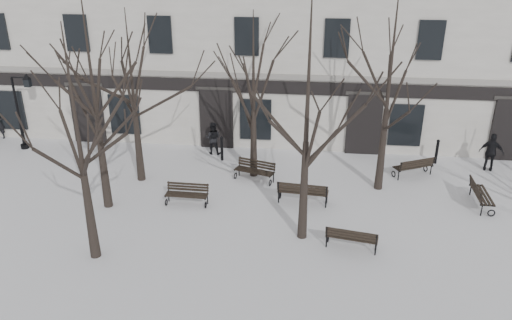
% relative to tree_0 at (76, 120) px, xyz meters
% --- Properties ---
extents(ground, '(100.00, 100.00, 0.00)m').
position_rel_tree_0_xyz_m(ground, '(5.60, 1.79, -4.58)').
color(ground, silver).
rests_on(ground, ground).
extents(building, '(40.40, 10.20, 11.40)m').
position_rel_tree_0_xyz_m(building, '(5.60, 14.75, 0.94)').
color(building, silver).
rests_on(building, ground).
extents(tree_0, '(5.13, 5.13, 7.33)m').
position_rel_tree_0_xyz_m(tree_0, '(0.00, 0.00, 0.00)').
color(tree_0, black).
rests_on(tree_0, ground).
extents(tree_1, '(5.64, 5.64, 8.05)m').
position_rel_tree_0_xyz_m(tree_1, '(-0.89, 3.25, 0.45)').
color(tree_1, black).
rests_on(tree_1, ground).
extents(tree_2, '(5.78, 5.78, 8.26)m').
position_rel_tree_0_xyz_m(tree_2, '(6.52, 1.93, 0.58)').
color(tree_2, black).
rests_on(tree_2, ground).
extents(tree_4, '(4.94, 4.94, 7.06)m').
position_rel_tree_0_xyz_m(tree_4, '(-0.40, 5.67, -0.17)').
color(tree_4, black).
rests_on(tree_4, ground).
extents(tree_5, '(4.85, 4.85, 6.93)m').
position_rel_tree_0_xyz_m(tree_5, '(4.28, 6.67, -0.25)').
color(tree_5, black).
rests_on(tree_5, ground).
extents(tree_6, '(5.64, 5.64, 8.06)m').
position_rel_tree_0_xyz_m(tree_6, '(9.50, 6.01, 0.46)').
color(tree_6, black).
rests_on(tree_6, ground).
extents(bench_0, '(1.64, 0.62, 0.82)m').
position_rel_tree_0_xyz_m(bench_0, '(2.07, 3.77, -4.14)').
color(bench_0, black).
rests_on(bench_0, ground).
extents(bench_1, '(1.97, 0.88, 0.97)m').
position_rel_tree_0_xyz_m(bench_1, '(6.46, 4.30, -4.06)').
color(bench_1, black).
rests_on(bench_1, ground).
extents(bench_2, '(1.74, 0.89, 0.84)m').
position_rel_tree_0_xyz_m(bench_2, '(8.14, 1.34, -4.12)').
color(bench_2, black).
rests_on(bench_2, ground).
extents(bench_3, '(1.79, 1.11, 0.86)m').
position_rel_tree_0_xyz_m(bench_3, '(4.39, 6.18, -4.11)').
color(bench_3, black).
rests_on(bench_3, ground).
extents(bench_4, '(1.81, 1.34, 0.88)m').
position_rel_tree_0_xyz_m(bench_4, '(11.11, 7.35, -4.10)').
color(bench_4, black).
rests_on(bench_4, ground).
extents(bench_5, '(0.70, 1.79, 0.89)m').
position_rel_tree_0_xyz_m(bench_5, '(13.16, 4.98, -4.10)').
color(bench_5, black).
rests_on(bench_5, ground).
extents(lamp_post, '(1.16, 0.43, 3.71)m').
position_rel_tree_0_xyz_m(lamp_post, '(-6.98, 8.43, -2.44)').
color(lamp_post, black).
rests_on(lamp_post, ground).
extents(bollard_a, '(0.15, 0.15, 1.18)m').
position_rel_tree_0_xyz_m(bollard_a, '(2.63, 8.10, -3.95)').
color(bollard_a, black).
rests_on(bollard_a, ground).
extents(bollard_b, '(0.15, 0.15, 1.16)m').
position_rel_tree_0_xyz_m(bollard_b, '(12.35, 8.89, -3.96)').
color(bollard_b, black).
rests_on(bollard_b, ground).
extents(pedestrian_a, '(0.70, 0.54, 1.69)m').
position_rel_tree_0_xyz_m(pedestrian_a, '(-9.22, 9.59, -4.58)').
color(pedestrian_a, black).
rests_on(pedestrian_a, ground).
extents(pedestrian_b, '(0.78, 0.61, 1.56)m').
position_rel_tree_0_xyz_m(pedestrian_b, '(2.07, 8.86, -4.58)').
color(pedestrian_b, black).
rests_on(pedestrian_b, ground).
extents(pedestrian_c, '(1.09, 0.72, 1.71)m').
position_rel_tree_0_xyz_m(pedestrian_c, '(14.52, 8.38, -4.58)').
color(pedestrian_c, black).
rests_on(pedestrian_c, ground).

